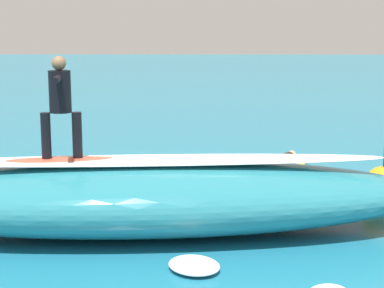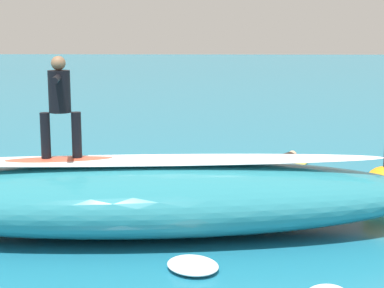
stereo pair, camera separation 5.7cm
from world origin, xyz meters
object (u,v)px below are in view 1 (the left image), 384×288
surfboard_paddling (281,169)px  surfer_paddling (278,162)px  buoy_marker (384,186)px  surfboard_riding (63,161)px  surfer_riding (60,99)px

surfboard_paddling → surfer_paddling: bearing=180.0°
surfboard_paddling → buoy_marker: size_ratio=1.89×
surfboard_riding → surfer_paddling: size_ratio=1.36×
surfboard_riding → surfer_riding: (-0.00, -0.00, 0.96)m
surfer_riding → buoy_marker: bearing=-171.2°
surfboard_paddling → surfer_paddling: size_ratio=1.62×
surfboard_riding → surfboard_paddling: surfboard_riding is taller
surfer_paddling → buoy_marker: buoy_marker is taller
surfer_riding → surfer_paddling: 6.09m
surfer_paddling → surfer_riding: bearing=173.8°
surfer_paddling → buoy_marker: size_ratio=1.17×
surfboard_riding → surfboard_paddling: size_ratio=0.84×
surfboard_riding → surfboard_paddling: 6.01m
buoy_marker → surfboard_riding: bearing=17.2°
surfer_riding → buoy_marker: 5.97m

